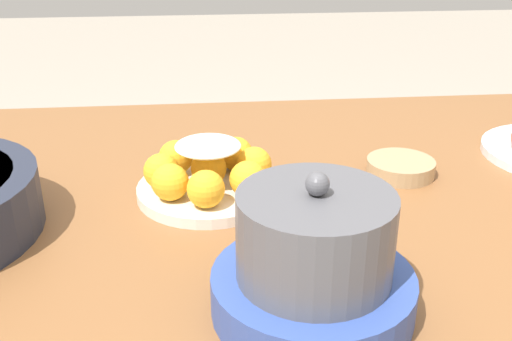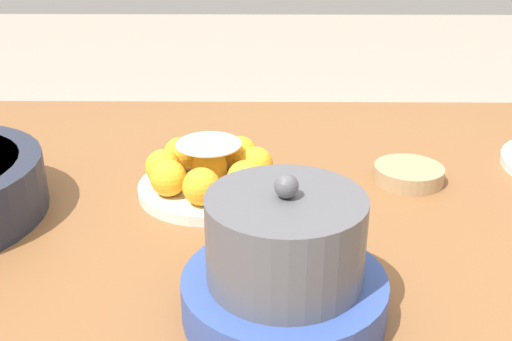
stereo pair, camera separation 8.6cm
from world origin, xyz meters
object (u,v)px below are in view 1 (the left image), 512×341
object	(u,v)px
cake_plate	(209,174)
warming_pot	(314,262)
sauce_bowl	(401,167)
dining_table	(301,246)

from	to	relation	value
cake_plate	warming_pot	bearing A→B (deg)	109.34
sauce_bowl	warming_pot	xyz separation A→B (m)	(0.20, 0.33, 0.05)
warming_pot	sauce_bowl	bearing A→B (deg)	-121.76
dining_table	cake_plate	size ratio (longest dim) A/B	7.55
sauce_bowl	warming_pot	bearing A→B (deg)	58.24
warming_pot	dining_table	bearing A→B (deg)	-97.66
sauce_bowl	warming_pot	size ratio (longest dim) A/B	0.50
cake_plate	warming_pot	xyz separation A→B (m)	(-0.10, 0.29, 0.03)
cake_plate	sauce_bowl	world-z (taller)	cake_plate
dining_table	warming_pot	xyz separation A→B (m)	(0.04, 0.27, 0.14)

